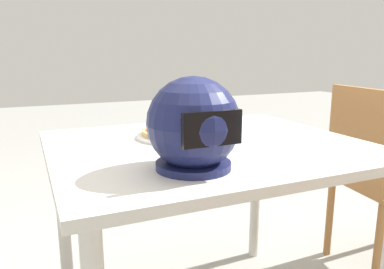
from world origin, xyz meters
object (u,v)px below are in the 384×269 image
at_px(pizza, 177,130).
at_px(motorcycle_helmet, 194,126).
at_px(dining_table, 208,167).
at_px(chair_side, 372,171).

bearing_deg(pizza, motorcycle_helmet, 74.71).
bearing_deg(dining_table, chair_side, -176.19).
xyz_separation_m(motorcycle_helmet, chair_side, (-1.06, -0.31, -0.36)).
distance_m(dining_table, pizza, 0.19).
bearing_deg(dining_table, pizza, -63.98).
bearing_deg(motorcycle_helmet, chair_side, -163.66).
distance_m(pizza, motorcycle_helmet, 0.41).
xyz_separation_m(dining_table, motorcycle_helmet, (0.17, 0.25, 0.21)).
distance_m(dining_table, chair_side, 0.90).
height_order(pizza, chair_side, chair_side).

